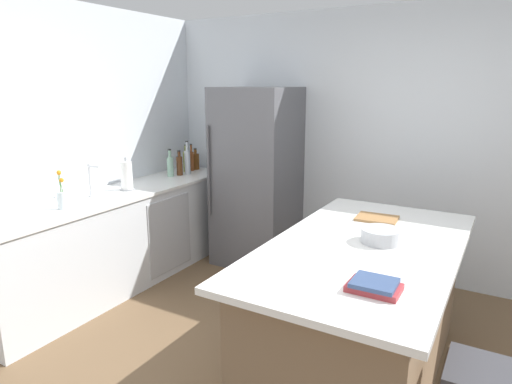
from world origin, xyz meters
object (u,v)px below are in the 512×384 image
object	(u,v)px
kitchen_island	(361,310)
cookbook_stack	(374,286)
sink_faucet	(91,180)
mixing_bowl	(381,236)
paper_towel_roll	(127,176)
gin_bottle	(170,166)
syrup_bottle	(179,165)
cutting_board	(377,218)
whiskey_bottle	(196,161)
vinegar_bottle	(191,160)
flower_vase	(62,197)
refrigerator	(257,178)
olive_oil_bottle	(186,161)
soda_bottle	(187,161)

from	to	relation	value
kitchen_island	cookbook_stack	xyz separation A→B (m)	(0.23, -0.61, 0.48)
sink_faucet	mixing_bowl	bearing A→B (deg)	2.04
mixing_bowl	paper_towel_roll	bearing A→B (deg)	173.88
gin_bottle	cookbook_stack	size ratio (longest dim) A/B	1.19
syrup_bottle	cutting_board	bearing A→B (deg)	-14.05
kitchen_island	mixing_bowl	xyz separation A→B (m)	(0.08, 0.08, 0.50)
whiskey_bottle	vinegar_bottle	world-z (taller)	vinegar_bottle
kitchen_island	sink_faucet	world-z (taller)	sink_faucet
sink_faucet	flower_vase	distance (m)	0.41
refrigerator	whiskey_bottle	xyz separation A→B (m)	(-0.91, 0.15, 0.08)
whiskey_bottle	mixing_bowl	world-z (taller)	whiskey_bottle
vinegar_bottle	mixing_bowl	bearing A→B (deg)	-27.71
kitchen_island	mixing_bowl	bearing A→B (deg)	46.81
refrigerator	olive_oil_bottle	bearing A→B (deg)	-177.55
paper_towel_roll	cutting_board	xyz separation A→B (m)	(2.32, 0.21, -0.11)
flower_vase	cookbook_stack	xyz separation A→B (m)	(2.59, -0.21, -0.06)
olive_oil_bottle	paper_towel_roll	bearing A→B (deg)	-85.34
refrigerator	vinegar_bottle	size ratio (longest dim) A/B	5.99
soda_bottle	mixing_bowl	distance (m)	2.72
olive_oil_bottle	cookbook_stack	distance (m)	3.33
kitchen_island	syrup_bottle	distance (m)	2.74
flower_vase	whiskey_bottle	bearing A→B (deg)	93.85
mixing_bowl	syrup_bottle	bearing A→B (deg)	156.91
whiskey_bottle	syrup_bottle	world-z (taller)	syrup_bottle
sink_faucet	syrup_bottle	xyz separation A→B (m)	(0.04, 1.16, -0.04)
whiskey_bottle	refrigerator	bearing A→B (deg)	-9.03
syrup_bottle	cookbook_stack	size ratio (longest dim) A/B	1.10
olive_oil_bottle	soda_bottle	world-z (taller)	soda_bottle
sink_faucet	soda_bottle	distance (m)	1.25
soda_bottle	syrup_bottle	size ratio (longest dim) A/B	1.35
gin_bottle	olive_oil_bottle	bearing A→B (deg)	93.36
paper_towel_roll	mixing_bowl	distance (m)	2.49
flower_vase	vinegar_bottle	world-z (taller)	flower_vase
soda_bottle	syrup_bottle	bearing A→B (deg)	-114.62
syrup_bottle	mixing_bowl	distance (m)	2.72
kitchen_island	paper_towel_roll	bearing A→B (deg)	171.79
vinegar_bottle	kitchen_island	bearing A→B (deg)	-29.86
gin_bottle	cutting_board	world-z (taller)	gin_bottle
sink_faucet	gin_bottle	distance (m)	1.05
flower_vase	syrup_bottle	size ratio (longest dim) A/B	1.16
paper_towel_roll	whiskey_bottle	size ratio (longest dim) A/B	1.26
sink_faucet	gin_bottle	bearing A→B (deg)	89.99
refrigerator	mixing_bowl	size ratio (longest dim) A/B	7.46
syrup_bottle	gin_bottle	distance (m)	0.11
paper_towel_roll	syrup_bottle	size ratio (longest dim) A/B	1.14
flower_vase	kitchen_island	bearing A→B (deg)	9.53
olive_oil_bottle	gin_bottle	world-z (taller)	olive_oil_bottle
gin_bottle	mixing_bowl	world-z (taller)	gin_bottle
sink_faucet	vinegar_bottle	size ratio (longest dim) A/B	0.97
olive_oil_bottle	gin_bottle	size ratio (longest dim) A/B	1.05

